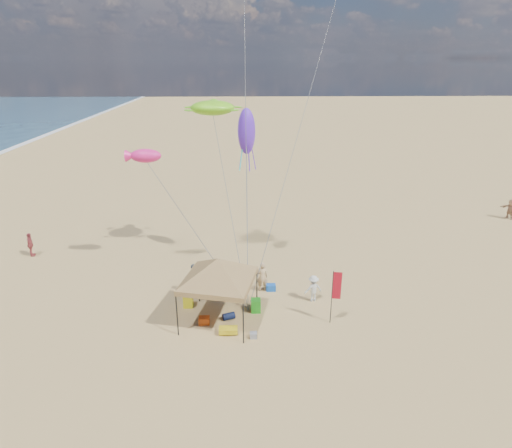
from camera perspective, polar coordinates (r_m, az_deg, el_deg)
The scene contains 19 objects.
ground at distance 23.37m, azimuth 0.23°, elevation -11.86°, with size 280.00×280.00×0.00m, color tan.
canopy_tent at distance 21.46m, azimuth -4.99°, elevation -4.81°, with size 6.39×6.39×4.04m.
feather_flag at distance 22.18m, azimuth 10.30°, elevation -8.27°, with size 0.44×0.10×2.93m.
cooler_red at distance 22.82m, azimuth -6.74°, elevation -12.34°, with size 0.54×0.38×0.38m, color #B43F0E.
cooler_blue at distance 25.60m, azimuth 1.95°, elevation -8.24°, with size 0.54×0.38×0.38m, color #1650B4.
bag_navy at distance 23.06m, azimuth -3.55°, elevation -11.86°, with size 0.36×0.36×0.60m, color #0B1433.
bag_orange at distance 25.96m, azimuth -7.98°, elevation -8.04°, with size 0.36×0.36×0.60m, color red.
chair_green at distance 23.58m, azimuth -0.02°, elevation -10.54°, with size 0.50×0.50×0.70m, color #20981B.
chair_yellow at distance 24.28m, azimuth -8.80°, elevation -9.81°, with size 0.50×0.50×0.70m, color yellow.
crate_grey at distance 21.71m, azimuth -0.33°, elevation -14.25°, with size 0.34×0.30×0.28m, color gray.
beach_cart at distance 21.99m, azimuth -3.62°, elevation -13.60°, with size 0.90×0.50×0.24m, color gold.
person_near_a at distance 25.25m, azimuth 0.81°, elevation -6.86°, with size 0.65×0.43×1.79m, color tan.
person_near_b at distance 25.07m, azimuth -7.89°, elevation -7.16°, with size 0.92×0.71×1.89m, color #354049.
person_near_c at distance 24.49m, azimuth 7.44°, elevation -8.32°, with size 0.99×0.57×1.54m, color silver.
person_far_a at distance 33.26m, azimuth -27.26°, elevation -2.40°, with size 0.97×0.40×1.66m, color #A53F43.
person_far_c at distance 42.15m, azimuth 30.14°, elevation 1.69°, with size 1.59×0.50×1.71m, color tan.
turtle_kite at distance 26.96m, azimuth -5.67°, elevation 14.78°, with size 2.62×2.10×0.87m, color #73D31A.
fish_kite at distance 26.42m, azimuth -14.14°, elevation 8.59°, with size 1.80×0.90×0.80m, color #E8227E.
squid_kite at distance 26.23m, azimuth -1.24°, elevation 11.94°, with size 1.04×1.04×2.69m, color #5C25D6.
Camera 1 is at (-0.71, -19.68, 12.59)m, focal length 30.80 mm.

